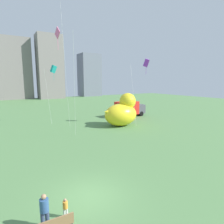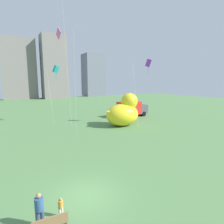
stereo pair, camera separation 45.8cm
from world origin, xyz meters
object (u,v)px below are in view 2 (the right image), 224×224
object	(u,v)px
person_adult	(39,208)
box_truck	(132,109)
giant_inflatable_duck	(124,112)
kite_teal	(56,69)
kite_pink	(60,39)
kite_purple	(148,63)
person_child	(61,206)
park_bench	(50,224)

from	to	relation	value
person_adult	box_truck	bearing A→B (deg)	45.88
giant_inflatable_duck	kite_teal	distance (m)	12.57
kite_pink	kite_purple	size ratio (longest dim) A/B	1.22
box_truck	person_child	bearing A→B (deg)	-132.86
person_child	giant_inflatable_duck	distance (m)	20.01
person_child	kite_teal	distance (m)	24.20
person_child	kite_purple	distance (m)	24.03
box_truck	kite_teal	bearing A→B (deg)	171.79
park_bench	person_adult	world-z (taller)	person_adult
park_bench	person_adult	bearing A→B (deg)	113.96
person_child	kite_purple	size ratio (longest dim) A/B	0.10
person_adult	person_child	distance (m)	1.08
giant_inflatable_duck	person_adult	bearing A→B (deg)	-133.84
kite_pink	kite_teal	world-z (taller)	kite_pink
person_child	box_truck	world-z (taller)	box_truck
person_child	kite_pink	size ratio (longest dim) A/B	0.08
giant_inflatable_duck	person_child	bearing A→B (deg)	-132.09
box_truck	kite_purple	world-z (taller)	kite_purple
person_adult	kite_teal	world-z (taller)	kite_teal
giant_inflatable_duck	kite_pink	bearing A→B (deg)	-166.08
box_truck	person_adult	bearing A→B (deg)	-134.12
park_bench	person_child	world-z (taller)	person_child
person_adult	box_truck	distance (m)	28.48
kite_purple	kite_teal	bearing A→B (deg)	145.90
person_child	box_truck	xyz separation A→B (m)	(18.83, 20.28, 0.89)
park_bench	box_truck	xyz separation A→B (m)	(19.52, 21.14, 0.97)
box_truck	kite_pink	size ratio (longest dim) A/B	0.49
kite_pink	kite_purple	world-z (taller)	kite_pink
person_adult	giant_inflatable_duck	world-z (taller)	giant_inflatable_duck
park_bench	kite_teal	distance (m)	25.17
person_adult	giant_inflatable_duck	size ratio (longest dim) A/B	0.28
person_child	kite_purple	bearing A→B (deg)	39.35
kite_teal	giant_inflatable_duck	bearing A→B (deg)	-43.10
person_adult	kite_pink	xyz separation A→B (m)	(4.66, 12.56, 10.15)
person_adult	kite_teal	size ratio (longest dim) A/B	0.18
park_bench	person_child	distance (m)	1.10
kite_pink	kite_purple	bearing A→B (deg)	7.49
person_child	kite_teal	xyz separation A→B (m)	(5.45, 22.21, 7.89)
kite_purple	kite_teal	distance (m)	14.34
person_child	kite_pink	world-z (taller)	kite_pink
person_adult	park_bench	bearing A→B (deg)	-66.04
person_adult	kite_purple	size ratio (longest dim) A/B	0.16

